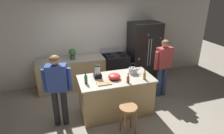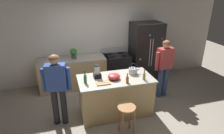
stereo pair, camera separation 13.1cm
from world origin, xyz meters
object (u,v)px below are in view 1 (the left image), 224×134
at_px(blender_appliance, 97,73).
at_px(mixing_bowl, 114,76).
at_px(bar_stool, 128,113).
at_px(bottle_vinegar, 145,76).
at_px(bottle_cooking_sauce, 128,79).
at_px(refrigerator, 144,52).
at_px(kitchen_island, 116,95).
at_px(tea_kettle, 133,70).
at_px(bottle_olive_oil, 86,79).
at_px(person_by_sink_right, 164,63).
at_px(person_by_island_left, 58,85).
at_px(potted_plant, 72,53).
at_px(stove_range, 115,68).
at_px(chef_knife, 105,82).
at_px(cutting_board, 104,83).

relative_size(blender_appliance, mixing_bowl, 1.10).
distance_m(bar_stool, bottle_vinegar, 0.92).
bearing_deg(bottle_cooking_sauce, bottle_vinegar, 6.29).
bearing_deg(refrigerator, blender_appliance, -143.09).
distance_m(kitchen_island, mixing_bowl, 0.52).
relative_size(refrigerator, bottle_cooking_sauce, 8.53).
distance_m(bottle_vinegar, tea_kettle, 0.38).
distance_m(bar_stool, bottle_olive_oil, 1.12).
relative_size(person_by_sink_right, bottle_olive_oil, 5.73).
height_order(person_by_island_left, bottle_olive_oil, person_by_island_left).
distance_m(person_by_island_left, mixing_bowl, 1.22).
xyz_separation_m(potted_plant, bottle_vinegar, (1.36, -1.79, -0.09)).
distance_m(blender_appliance, tea_kettle, 0.86).
relative_size(refrigerator, bottle_olive_oil, 6.67).
xyz_separation_m(stove_range, bottle_vinegar, (0.10, -1.77, 0.53)).
distance_m(person_by_island_left, blender_appliance, 0.91).
relative_size(refrigerator, tea_kettle, 6.69).
relative_size(mixing_bowl, tea_kettle, 1.01).
bearing_deg(chef_knife, stove_range, 73.04).
bearing_deg(mixing_bowl, refrigerator, 46.22).
height_order(refrigerator, bottle_cooking_sauce, refrigerator).
distance_m(bottle_cooking_sauce, tea_kettle, 0.50).
height_order(refrigerator, bar_stool, refrigerator).
relative_size(stove_range, bottle_cooking_sauce, 5.03).
height_order(blender_appliance, tea_kettle, blender_appliance).
xyz_separation_m(blender_appliance, bottle_olive_oil, (-0.30, -0.20, -0.03)).
height_order(refrigerator, mixing_bowl, refrigerator).
height_order(person_by_island_left, potted_plant, person_by_island_left).
xyz_separation_m(kitchen_island, chef_knife, (-0.31, -0.18, 0.47)).
height_order(kitchen_island, chef_knife, chef_knife).
height_order(bottle_vinegar, tea_kettle, tea_kettle).
xyz_separation_m(kitchen_island, person_by_sink_right, (1.44, 0.38, 0.50)).
relative_size(bottle_vinegar, bottle_cooking_sauce, 1.09).
bearing_deg(potted_plant, bottle_cooking_sauce, -62.59).
height_order(bottle_vinegar, bottle_cooking_sauce, bottle_vinegar).
bearing_deg(bar_stool, kitchen_island, 90.32).
bearing_deg(bar_stool, bottle_cooking_sauce, 70.58).
distance_m(person_by_island_left, bar_stool, 1.53).
relative_size(blender_appliance, bottle_cooking_sauce, 1.42).
relative_size(kitchen_island, bottle_cooking_sauce, 7.79).
bearing_deg(bar_stool, chef_knife, 117.91).
xyz_separation_m(refrigerator, tea_kettle, (-0.96, -1.39, 0.06)).
distance_m(potted_plant, tea_kettle, 1.90).
xyz_separation_m(refrigerator, mixing_bowl, (-1.47, -1.53, 0.05)).
relative_size(stove_range, cutting_board, 3.62).
relative_size(refrigerator, bar_stool, 2.89).
height_order(kitchen_island, stove_range, stove_range).
bearing_deg(bottle_olive_oil, blender_appliance, 33.55).
distance_m(potted_plant, blender_appliance, 1.46).
bearing_deg(bottle_cooking_sauce, mixing_bowl, 131.29).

